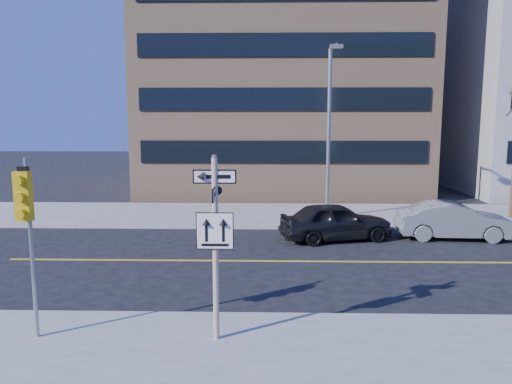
{
  "coord_description": "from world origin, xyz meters",
  "views": [
    {
      "loc": [
        1.12,
        -12.88,
        4.99
      ],
      "look_at": [
        0.71,
        4.0,
        2.45
      ],
      "focal_mm": 35.0,
      "sensor_mm": 36.0,
      "label": 1
    }
  ],
  "objects_px": {
    "parked_car_a": "(336,221)",
    "parked_car_b": "(454,221)",
    "streetlight_a": "(330,122)",
    "traffic_signal": "(25,211)",
    "sign_pole": "(215,238)"
  },
  "relations": [
    {
      "from": "traffic_signal",
      "to": "parked_car_a",
      "type": "bearing_deg",
      "value": 51.11
    },
    {
      "from": "parked_car_a",
      "to": "parked_car_b",
      "type": "xyz_separation_m",
      "value": [
        4.91,
        0.31,
        -0.02
      ]
    },
    {
      "from": "traffic_signal",
      "to": "parked_car_a",
      "type": "height_order",
      "value": "traffic_signal"
    },
    {
      "from": "traffic_signal",
      "to": "parked_car_a",
      "type": "distance_m",
      "value": 12.79
    },
    {
      "from": "parked_car_a",
      "to": "parked_car_b",
      "type": "bearing_deg",
      "value": -100.67
    },
    {
      "from": "parked_car_a",
      "to": "parked_car_b",
      "type": "height_order",
      "value": "parked_car_a"
    },
    {
      "from": "parked_car_b",
      "to": "streetlight_a",
      "type": "relative_size",
      "value": 0.58
    },
    {
      "from": "sign_pole",
      "to": "parked_car_a",
      "type": "relative_size",
      "value": 0.89
    },
    {
      "from": "sign_pole",
      "to": "traffic_signal",
      "type": "height_order",
      "value": "sign_pole"
    },
    {
      "from": "sign_pole",
      "to": "parked_car_b",
      "type": "relative_size",
      "value": 0.88
    },
    {
      "from": "traffic_signal",
      "to": "streetlight_a",
      "type": "bearing_deg",
      "value": 59.2
    },
    {
      "from": "sign_pole",
      "to": "parked_car_b",
      "type": "height_order",
      "value": "sign_pole"
    },
    {
      "from": "parked_car_b",
      "to": "streetlight_a",
      "type": "height_order",
      "value": "streetlight_a"
    },
    {
      "from": "streetlight_a",
      "to": "sign_pole",
      "type": "bearing_deg",
      "value": -106.77
    },
    {
      "from": "parked_car_a",
      "to": "sign_pole",
      "type": "bearing_deg",
      "value": 143.69
    }
  ]
}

